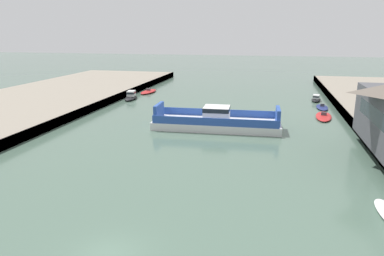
{
  "coord_description": "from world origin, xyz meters",
  "views": [
    {
      "loc": [
        9.39,
        -17.76,
        13.5
      ],
      "look_at": [
        0.0,
        23.71,
        2.0
      ],
      "focal_mm": 33.24,
      "sensor_mm": 36.0,
      "label": 1
    }
  ],
  "objects_px": {
    "moored_boat_mid_left": "(131,96)",
    "moored_boat_far_right": "(316,99)",
    "chain_ferry": "(216,121)",
    "moored_boat_far_left": "(322,107)",
    "moored_boat_mid_right": "(148,92)",
    "moored_boat_upstream_a": "(324,116)"
  },
  "relations": [
    {
      "from": "chain_ferry",
      "to": "moored_boat_far_left",
      "type": "height_order",
      "value": "chain_ferry"
    },
    {
      "from": "chain_ferry",
      "to": "moored_boat_mid_left",
      "type": "bearing_deg",
      "value": 137.77
    },
    {
      "from": "chain_ferry",
      "to": "moored_boat_mid_left",
      "type": "xyz_separation_m",
      "value": [
        -20.97,
        19.04,
        -0.38
      ]
    },
    {
      "from": "moored_boat_upstream_a",
      "to": "moored_boat_far_left",
      "type": "bearing_deg",
      "value": 84.93
    },
    {
      "from": "moored_boat_far_left",
      "to": "chain_ferry",
      "type": "bearing_deg",
      "value": -132.75
    },
    {
      "from": "moored_boat_mid_right",
      "to": "moored_boat_far_right",
      "type": "distance_m",
      "value": 36.66
    },
    {
      "from": "chain_ferry",
      "to": "moored_boat_upstream_a",
      "type": "relative_size",
      "value": 2.41
    },
    {
      "from": "moored_boat_mid_right",
      "to": "moored_boat_upstream_a",
      "type": "bearing_deg",
      "value": -25.3
    },
    {
      "from": "moored_boat_mid_right",
      "to": "moored_boat_far_left",
      "type": "height_order",
      "value": "moored_boat_mid_right"
    },
    {
      "from": "moored_boat_mid_left",
      "to": "moored_boat_far_left",
      "type": "xyz_separation_m",
      "value": [
        37.71,
        -0.93,
        -0.44
      ]
    },
    {
      "from": "chain_ferry",
      "to": "moored_boat_mid_right",
      "type": "height_order",
      "value": "chain_ferry"
    },
    {
      "from": "moored_boat_far_left",
      "to": "moored_boat_mid_left",
      "type": "bearing_deg",
      "value": 178.59
    },
    {
      "from": "moored_boat_far_right",
      "to": "moored_boat_upstream_a",
      "type": "distance_m",
      "value": 15.03
    },
    {
      "from": "chain_ferry",
      "to": "moored_boat_upstream_a",
      "type": "bearing_deg",
      "value": 33.05
    },
    {
      "from": "chain_ferry",
      "to": "moored_boat_far_right",
      "type": "distance_m",
      "value": 30.31
    },
    {
      "from": "moored_boat_mid_right",
      "to": "moored_boat_far_right",
      "type": "bearing_deg",
      "value": -3.3
    },
    {
      "from": "moored_boat_far_left",
      "to": "moored_boat_mid_right",
      "type": "bearing_deg",
      "value": 165.62
    },
    {
      "from": "moored_boat_mid_left",
      "to": "moored_boat_far_left",
      "type": "height_order",
      "value": "moored_boat_mid_left"
    },
    {
      "from": "moored_boat_mid_left",
      "to": "moored_boat_far_right",
      "type": "height_order",
      "value": "moored_boat_mid_left"
    },
    {
      "from": "chain_ferry",
      "to": "moored_boat_far_left",
      "type": "xyz_separation_m",
      "value": [
        16.74,
        18.11,
        -0.82
      ]
    },
    {
      "from": "moored_boat_mid_left",
      "to": "moored_boat_mid_right",
      "type": "distance_m",
      "value": 8.59
    },
    {
      "from": "moored_boat_upstream_a",
      "to": "moored_boat_mid_left",
      "type": "bearing_deg",
      "value": 166.94
    }
  ]
}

